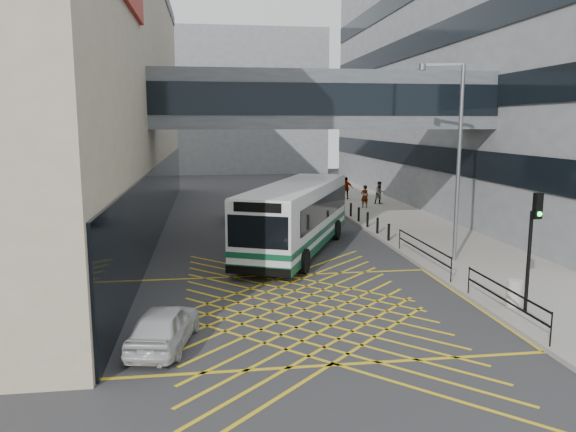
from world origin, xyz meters
name	(u,v)px	position (x,y,z in m)	size (l,w,h in m)	color
ground	(305,310)	(0.00, 0.00, 0.00)	(120.00, 120.00, 0.00)	#333335
building_right	(552,76)	(23.98, 24.00, 10.00)	(24.09, 44.00, 20.00)	slate
building_far	(215,104)	(-2.00, 60.00, 9.00)	(28.00, 16.00, 18.00)	slate
skybridge	(322,101)	(3.00, 12.00, 7.50)	(20.00, 4.10, 3.00)	#4F5459
pavement	(406,224)	(9.00, 15.00, 0.08)	(6.00, 54.00, 0.16)	gray
box_junction	(305,310)	(0.00, 0.00, 0.00)	(12.00, 9.00, 0.01)	gold
bus	(297,216)	(1.14, 8.84, 1.80)	(7.34, 12.09, 3.37)	silver
car_white	(164,326)	(-4.50, -2.59, 0.63)	(1.61, 3.93, 1.25)	silver
car_dark	(242,208)	(-1.00, 18.76, 0.73)	(1.83, 4.68, 1.47)	black
car_silver	(282,207)	(1.78, 19.59, 0.67)	(1.81, 4.28, 1.33)	#A1A3A9
traffic_light	(533,235)	(7.14, -1.74, 2.74)	(0.31, 0.47, 3.97)	black
street_lamp	(455,150)	(7.65, 5.48, 5.12)	(1.95, 0.80, 8.70)	slate
litter_bin	(514,293)	(7.02, -1.08, 0.61)	(0.52, 0.52, 0.90)	#ADA89E
kerb_railings	(454,266)	(6.15, 1.78, 0.88)	(0.05, 12.54, 1.00)	black
bollards	(363,217)	(6.25, 15.00, 0.61)	(0.14, 10.14, 0.90)	black
pedestrian_a	(365,196)	(8.24, 21.73, 0.99)	(0.66, 0.47, 1.65)	gray
pedestrian_b	(380,193)	(9.92, 23.40, 1.03)	(0.85, 0.49, 1.73)	gray
pedestrian_c	(346,188)	(8.03, 26.43, 1.07)	(1.07, 0.51, 1.81)	gray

